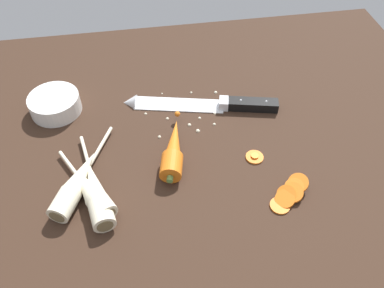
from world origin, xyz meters
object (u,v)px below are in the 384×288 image
whole_carrot (173,149)px  carrot_slice_stray_near (255,156)px  parsnip_mid_left (77,183)px  chefs_knife (198,104)px  carrot_slice_stack (290,193)px  parsnip_front (96,192)px  prep_bowl (55,103)px  parsnip_mid_right (91,192)px

whole_carrot → carrot_slice_stray_near: bearing=-10.5°
parsnip_mid_left → carrot_slice_stray_near: size_ratio=6.15×
whole_carrot → carrot_slice_stray_near: (15.87, -2.93, -1.74)cm
chefs_knife → carrot_slice_stack: 29.63cm
parsnip_mid_left → parsnip_front: bearing=-37.6°
parsnip_front → prep_bowl: size_ratio=2.07×
prep_bowl → parsnip_mid_left: bearing=-76.6°
chefs_knife → carrot_slice_stray_near: (8.56, -16.89, -0.29)cm
whole_carrot → parsnip_mid_left: size_ratio=0.83×
whole_carrot → parsnip_front: (-15.00, -7.85, -0.12)cm
carrot_slice_stack → parsnip_mid_right: bearing=171.2°
parsnip_mid_right → carrot_slice_stack: size_ratio=2.18×
parsnip_front → prep_bowl: (-8.87, 25.33, 0.17)cm
chefs_knife → whole_carrot: whole_carrot is taller
parsnip_mid_right → carrot_slice_stray_near: size_ratio=5.01×
chefs_knife → carrot_slice_stray_near: bearing=-63.1°
prep_bowl → parsnip_mid_right: bearing=-72.4°
parsnip_mid_right → carrot_slice_stack: 35.97cm
chefs_knife → parsnip_front: 31.22cm
parsnip_front → carrot_slice_stray_near: size_ratio=6.40×
parsnip_mid_left → parsnip_mid_right: size_ratio=1.23×
parsnip_front → carrot_slice_stack: parsnip_front is taller
carrot_slice_stray_near → parsnip_front: bearing=-171.0°
parsnip_mid_right → carrot_slice_stack: parsnip_mid_right is taller
carrot_slice_stray_near → prep_bowl: (-39.74, 20.41, 1.79)cm
parsnip_front → chefs_knife: bearing=44.3°
whole_carrot → parsnip_mid_right: (-15.95, -7.51, -0.12)cm
parsnip_front → parsnip_mid_right: bearing=160.7°
carrot_slice_stack → parsnip_mid_left: bearing=168.4°
chefs_knife → parsnip_mid_left: bearing=-143.4°
parsnip_mid_right → prep_bowl: bearing=107.6°
whole_carrot → parsnip_mid_left: whole_carrot is taller
parsnip_mid_right → parsnip_front: bearing=-19.3°
carrot_slice_stray_near → prep_bowl: prep_bowl is taller
parsnip_mid_left → parsnip_mid_right: 3.45cm
whole_carrot → parsnip_mid_right: whole_carrot is taller
chefs_knife → prep_bowl: 31.41cm
parsnip_mid_right → carrot_slice_stray_near: bearing=8.2°
whole_carrot → carrot_slice_stack: whole_carrot is taller
parsnip_mid_left → parsnip_mid_right: same height
chefs_knife → carrot_slice_stray_near: size_ratio=9.71×
parsnip_mid_right → prep_bowl: 26.22cm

